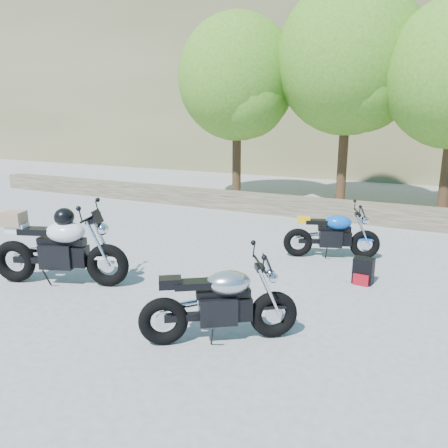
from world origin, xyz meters
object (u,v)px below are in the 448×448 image
(silver_bike, at_px, (221,304))
(blue_bike, at_px, (332,235))
(backpack, at_px, (363,271))
(white_bike, at_px, (58,247))

(silver_bike, distance_m, blue_bike, 3.78)
(blue_bike, relative_size, backpack, 4.13)
(blue_bike, distance_m, backpack, 1.36)
(silver_bike, height_order, white_bike, white_bike)
(silver_bike, bearing_deg, backpack, 31.27)
(backpack, bearing_deg, blue_bike, 129.04)
(silver_bike, height_order, blue_bike, silver_bike)
(white_bike, bearing_deg, backpack, 7.10)
(white_bike, relative_size, blue_bike, 1.25)
(silver_bike, relative_size, backpack, 3.91)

